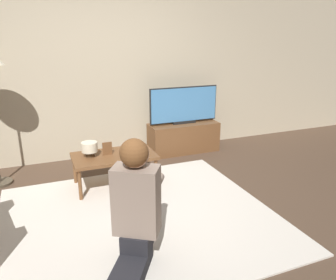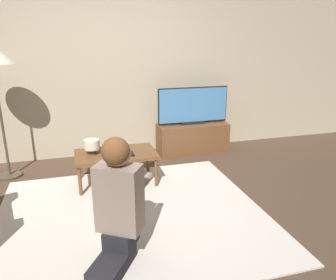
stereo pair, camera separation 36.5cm
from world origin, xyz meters
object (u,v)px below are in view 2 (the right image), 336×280
Objects in this scene: tv at (193,106)px; person_kneeling at (118,200)px; table_lamp at (92,145)px; coffee_table at (116,156)px.

tv is 2.64m from person_kneeling.
tv is at bearing -89.96° from person_kneeling.
tv is at bearing 26.74° from table_lamp.
table_lamp is at bearing -53.35° from person_kneeling.
person_kneeling reaches higher than table_lamp.
tv is 1.54m from coffee_table.
table_lamp is at bearing -153.26° from tv.
table_lamp is (-0.27, 0.04, 0.14)m from coffee_table.
tv is at bearing 32.81° from coffee_table.
person_kneeling is (-1.41, -2.23, -0.20)m from tv.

